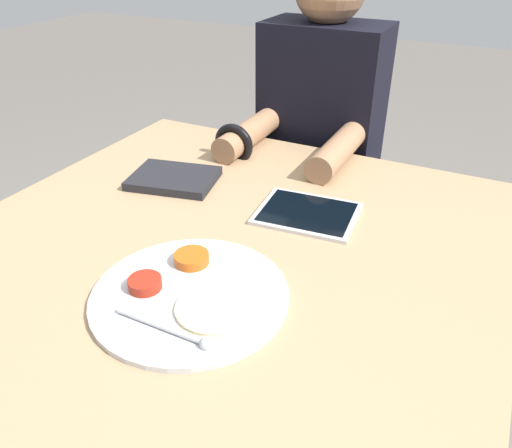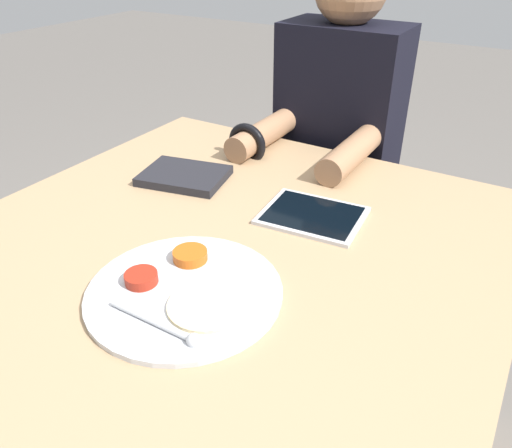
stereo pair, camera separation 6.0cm
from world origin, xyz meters
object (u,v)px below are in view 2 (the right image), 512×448
thali_tray (184,291)px  tablet_device (313,215)px  red_notebook (184,176)px  person_diner (333,176)px

thali_tray → tablet_device: bearing=78.1°
thali_tray → red_notebook: 0.44m
red_notebook → person_diner: (0.18, 0.50, -0.16)m
red_notebook → person_diner: bearing=70.1°
thali_tray → person_diner: person_diner is taller
tablet_device → person_diner: person_diner is taller
thali_tray → red_notebook: bearing=128.3°
person_diner → tablet_device: bearing=-72.2°
thali_tray → tablet_device: size_ratio=1.49×
thali_tray → tablet_device: 0.35m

